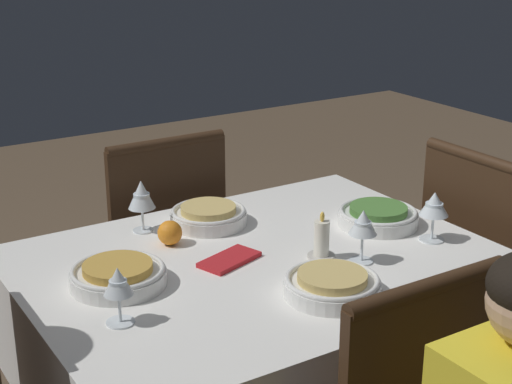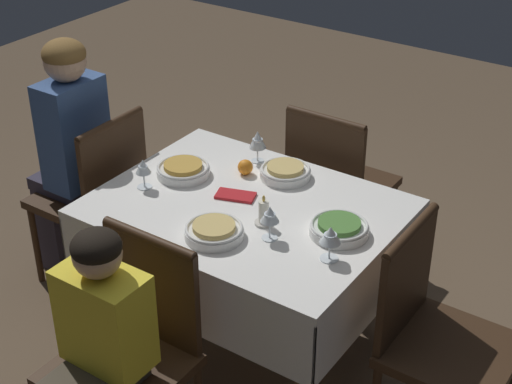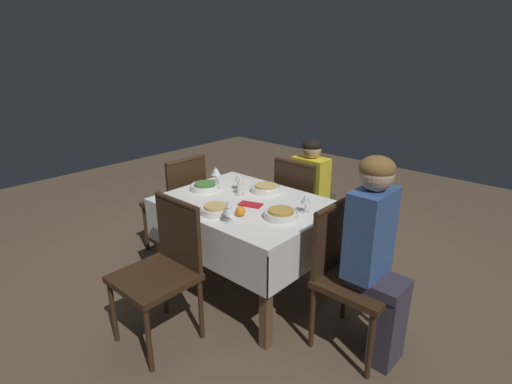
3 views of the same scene
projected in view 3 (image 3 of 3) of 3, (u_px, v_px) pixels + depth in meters
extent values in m
plane|color=brown|center=(247.00, 288.00, 3.11)|extent=(8.00, 8.00, 0.00)
cube|color=white|center=(246.00, 204.00, 2.86)|extent=(1.19, 0.91, 0.04)
cube|color=white|center=(284.00, 207.00, 3.23)|extent=(1.19, 0.01, 0.28)
cube|color=white|center=(199.00, 245.00, 2.60)|extent=(1.19, 0.01, 0.28)
cube|color=white|center=(313.00, 249.00, 2.55)|extent=(0.01, 0.91, 0.28)
cube|color=white|center=(194.00, 204.00, 3.29)|extent=(0.01, 0.91, 0.28)
cube|color=brown|center=(334.00, 253.00, 2.93)|extent=(0.06, 0.06, 0.69)
cube|color=brown|center=(233.00, 215.00, 3.59)|extent=(0.06, 0.06, 0.69)
cube|color=brown|center=(266.00, 299.00, 2.39)|extent=(0.06, 0.06, 0.69)
cube|color=brown|center=(162.00, 245.00, 3.05)|extent=(0.06, 0.06, 0.69)
cube|color=#382314|center=(359.00, 283.00, 2.37)|extent=(0.44, 0.44, 0.04)
cube|color=#382314|center=(332.00, 238.00, 2.42)|extent=(0.03, 0.40, 0.42)
cylinder|color=#382314|center=(335.00, 206.00, 2.35)|extent=(0.04, 0.39, 0.04)
cylinder|color=#382314|center=(370.00, 347.00, 2.19)|extent=(0.03, 0.03, 0.43)
cylinder|color=#382314|center=(399.00, 314.00, 2.46)|extent=(0.03, 0.03, 0.43)
cylinder|color=#382314|center=(312.00, 317.00, 2.43)|extent=(0.03, 0.03, 0.43)
cylinder|color=#382314|center=(344.00, 291.00, 2.70)|extent=(0.03, 0.03, 0.43)
cube|color=#382314|center=(307.00, 207.00, 3.51)|extent=(0.44, 0.44, 0.04)
cube|color=#382314|center=(294.00, 187.00, 3.29)|extent=(0.40, 0.03, 0.42)
cylinder|color=#382314|center=(295.00, 163.00, 3.22)|extent=(0.39, 0.04, 0.04)
cylinder|color=#382314|center=(336.00, 230.00, 3.60)|extent=(0.03, 0.03, 0.43)
cylinder|color=#382314|center=(301.00, 219.00, 3.84)|extent=(0.03, 0.03, 0.43)
cylinder|color=#382314|center=(311.00, 245.00, 3.33)|extent=(0.03, 0.03, 0.43)
cylinder|color=#382314|center=(276.00, 231.00, 3.57)|extent=(0.03, 0.03, 0.43)
cube|color=#382314|center=(154.00, 278.00, 2.42)|extent=(0.44, 0.44, 0.04)
cube|color=#382314|center=(179.00, 233.00, 2.48)|extent=(0.40, 0.03, 0.42)
cylinder|color=#382314|center=(176.00, 201.00, 2.41)|extent=(0.39, 0.04, 0.04)
cylinder|color=#382314|center=(113.00, 312.00, 2.48)|extent=(0.03, 0.03, 0.43)
cylinder|color=#382314|center=(149.00, 340.00, 2.24)|extent=(0.03, 0.03, 0.43)
cylinder|color=#382314|center=(164.00, 286.00, 2.75)|extent=(0.03, 0.03, 0.43)
cylinder|color=#382314|center=(201.00, 309.00, 2.51)|extent=(0.03, 0.03, 0.43)
cube|color=#382314|center=(174.00, 204.00, 3.57)|extent=(0.44, 0.44, 0.04)
cube|color=#382314|center=(187.00, 184.00, 3.36)|extent=(0.03, 0.40, 0.42)
cylinder|color=#382314|center=(186.00, 160.00, 3.29)|extent=(0.04, 0.39, 0.04)
cylinder|color=#382314|center=(180.00, 216.00, 3.90)|extent=(0.03, 0.03, 0.43)
cylinder|color=#382314|center=(146.00, 228.00, 3.63)|extent=(0.03, 0.03, 0.43)
cylinder|color=#382314|center=(206.00, 227.00, 3.66)|extent=(0.03, 0.03, 0.43)
cylinder|color=#382314|center=(172.00, 241.00, 3.39)|extent=(0.03, 0.03, 0.43)
cube|color=#383342|center=(388.00, 328.00, 2.31)|extent=(0.14, 0.22, 0.47)
cube|color=#383342|center=(379.00, 283.00, 2.28)|extent=(0.31, 0.24, 0.06)
cube|color=#38568E|center=(370.00, 233.00, 2.23)|extent=(0.18, 0.30, 0.51)
sphere|color=#D6A884|center=(376.00, 174.00, 2.11)|extent=(0.19, 0.19, 0.19)
ellipsoid|color=brown|center=(377.00, 168.00, 2.10)|extent=(0.19, 0.19, 0.13)
cube|color=#4C4233|center=(318.00, 222.00, 3.72)|extent=(0.23, 0.14, 0.47)
cube|color=#4C4233|center=(315.00, 198.00, 3.57)|extent=(0.24, 0.31, 0.06)
cube|color=yellow|center=(310.00, 178.00, 3.44)|extent=(0.30, 0.18, 0.36)
sphere|color=#D6A884|center=(312.00, 149.00, 3.36)|extent=(0.16, 0.16, 0.16)
ellipsoid|color=black|center=(312.00, 146.00, 3.35)|extent=(0.16, 0.16, 0.11)
cylinder|color=white|center=(281.00, 215.00, 2.59)|extent=(0.23, 0.23, 0.04)
torus|color=white|center=(281.00, 212.00, 2.58)|extent=(0.22, 0.22, 0.01)
cylinder|color=gold|center=(281.00, 211.00, 2.58)|extent=(0.17, 0.17, 0.02)
cylinder|color=white|center=(305.00, 212.00, 2.67)|extent=(0.06, 0.06, 0.00)
cylinder|color=white|center=(305.00, 207.00, 2.66)|extent=(0.01, 0.01, 0.07)
cone|color=white|center=(306.00, 199.00, 2.64)|extent=(0.06, 0.06, 0.06)
cylinder|color=white|center=(306.00, 200.00, 2.64)|extent=(0.04, 0.04, 0.03)
cylinder|color=white|center=(266.00, 189.00, 3.05)|extent=(0.22, 0.22, 0.04)
torus|color=white|center=(266.00, 187.00, 3.04)|extent=(0.22, 0.22, 0.01)
cylinder|color=tan|center=(266.00, 186.00, 3.04)|extent=(0.16, 0.16, 0.02)
cylinder|color=white|center=(239.00, 190.00, 3.09)|extent=(0.06, 0.06, 0.00)
cylinder|color=white|center=(239.00, 185.00, 3.08)|extent=(0.01, 0.01, 0.07)
cone|color=white|center=(239.00, 177.00, 3.06)|extent=(0.07, 0.07, 0.06)
cylinder|color=white|center=(239.00, 178.00, 3.06)|extent=(0.04, 0.04, 0.03)
cylinder|color=white|center=(216.00, 210.00, 2.66)|extent=(0.22, 0.22, 0.04)
torus|color=white|center=(216.00, 207.00, 2.65)|extent=(0.21, 0.21, 0.01)
cylinder|color=tan|center=(216.00, 207.00, 2.65)|extent=(0.16, 0.16, 0.02)
cylinder|color=white|center=(229.00, 222.00, 2.51)|extent=(0.06, 0.06, 0.00)
cylinder|color=white|center=(229.00, 217.00, 2.50)|extent=(0.01, 0.01, 0.06)
cone|color=white|center=(229.00, 207.00, 2.48)|extent=(0.08, 0.08, 0.08)
cylinder|color=white|center=(229.00, 209.00, 2.48)|extent=(0.05, 0.05, 0.04)
cylinder|color=white|center=(205.00, 188.00, 3.09)|extent=(0.23, 0.23, 0.04)
torus|color=white|center=(205.00, 185.00, 3.09)|extent=(0.22, 0.22, 0.01)
cylinder|color=#4C7F38|center=(205.00, 184.00, 3.08)|extent=(0.16, 0.16, 0.02)
cylinder|color=white|center=(216.00, 183.00, 3.24)|extent=(0.07, 0.07, 0.00)
cylinder|color=white|center=(216.00, 179.00, 3.23)|extent=(0.01, 0.01, 0.07)
cone|color=white|center=(216.00, 171.00, 3.21)|extent=(0.08, 0.08, 0.06)
cylinder|color=white|center=(216.00, 172.00, 3.21)|extent=(0.05, 0.05, 0.03)
cylinder|color=beige|center=(240.00, 194.00, 3.00)|extent=(0.07, 0.07, 0.01)
cylinder|color=white|center=(240.00, 188.00, 2.98)|extent=(0.04, 0.04, 0.09)
ellipsoid|color=#F9C64C|center=(239.00, 180.00, 2.96)|extent=(0.01, 0.01, 0.03)
sphere|color=orange|center=(240.00, 211.00, 2.60)|extent=(0.07, 0.07, 0.07)
cube|color=red|center=(251.00, 205.00, 2.79)|extent=(0.18, 0.13, 0.01)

